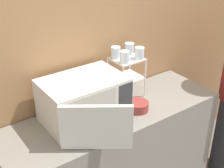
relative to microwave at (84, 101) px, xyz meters
name	(u,v)px	position (x,y,z in m)	size (l,w,h in m)	color
wall_back	(89,52)	(0.22, 0.29, 0.21)	(8.00, 0.06, 2.60)	#9E7047
counter	(113,161)	(0.22, -0.03, -0.62)	(1.73, 0.57, 0.93)	gray
microwave	(84,101)	(0.00, 0.00, 0.00)	(0.58, 0.66, 0.31)	silver
dish_rack	(127,69)	(0.46, 0.11, 0.07)	(0.23, 0.21, 0.32)	white
glass_front_left	(125,57)	(0.39, 0.06, 0.21)	(0.07, 0.07, 0.09)	silver
glass_back_right	(129,49)	(0.52, 0.17, 0.21)	(0.07, 0.07, 0.09)	silver
glass_front_right	(139,53)	(0.53, 0.06, 0.21)	(0.07, 0.07, 0.09)	silver
glass_back_left	(116,52)	(0.39, 0.17, 0.21)	(0.07, 0.07, 0.09)	silver
bowl	(138,106)	(0.39, -0.11, -0.12)	(0.16, 0.16, 0.07)	maroon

